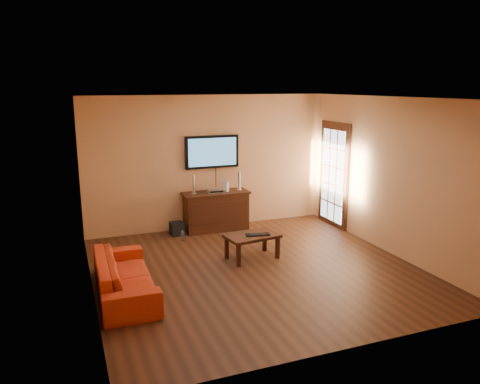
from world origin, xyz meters
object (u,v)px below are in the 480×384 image
speaker_left (194,185)px  game_console (226,186)px  bottle (182,236)px  subwoofer (177,229)px  av_receiver (215,191)px  sofa (124,269)px  keyboard (258,235)px  television (212,152)px  speaker_right (239,182)px  media_console (216,211)px  coffee_table (252,238)px

speaker_left → game_console: bearing=1.7°
bottle → game_console: bearing=23.8°
subwoofer → av_receiver: bearing=-2.6°
sofa → keyboard: (2.28, 0.59, 0.06)m
television → speaker_left: 0.79m
speaker_right → av_receiver: bearing=-175.1°
sofa → game_console: 3.43m
keyboard → bottle: bearing=124.5°
sofa → speaker_left: 3.00m
media_console → subwoofer: size_ratio=5.23×
speaker_left → speaker_right: bearing=1.3°
speaker_right → game_console: speaker_right is taller
television → keyboard: television is taller
television → coffee_table: bearing=-88.2°
speaker_left → subwoofer: (-0.37, -0.06, -0.83)m
speaker_left → bottle: (-0.36, -0.44, -0.86)m
coffee_table → sofa: (-2.20, -0.65, 0.01)m
media_console → subwoofer: bearing=-176.3°
sofa → bottle: sofa is taller
game_console → subwoofer: (-1.05, -0.08, -0.76)m
keyboard → subwoofer: bearing=118.6°
keyboard → television: bearing=93.9°
television → keyboard: size_ratio=2.66×
speaker_right → subwoofer: size_ratio=1.41×
television → av_receiver: size_ratio=3.52×
television → game_console: size_ratio=5.49×
television → coffee_table: (0.06, -1.98, -1.21)m
speaker_left → speaker_right: 0.97m
speaker_left → sofa: bearing=-124.9°
subwoofer → keyboard: bearing=-66.6°
subwoofer → speaker_left: bearing=4.0°
av_receiver → subwoofer: (-0.81, -0.04, -0.69)m
av_receiver → game_console: game_console is taller
av_receiver → television: bearing=91.3°
bottle → television: bearing=38.4°
speaker_right → av_receiver: 0.54m
game_console → subwoofer: bearing=165.3°
coffee_table → av_receiver: (-0.08, 1.75, 0.46)m
sofa → av_receiver: 3.23m
television → speaker_left: television is taller
coffee_table → keyboard: 0.12m
sofa → speaker_right: speaker_right is taller
media_console → bottle: bearing=-152.1°
av_receiver → media_console: bearing=56.2°
coffee_table → av_receiver: 1.81m
media_console → speaker_left: 0.73m
speaker_right → subwoofer: bearing=-176.5°
speaker_left → media_console: bearing=-0.7°
media_console → speaker_right: size_ratio=3.70×
speaker_right → television: bearing=159.9°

